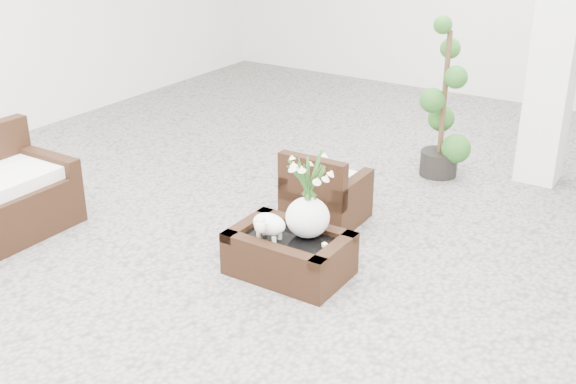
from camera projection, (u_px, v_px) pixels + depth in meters
The scene contains 8 objects.
ground at pixel (295, 257), 5.87m from camera, with size 11.00×11.00×0.00m, color gray.
column at pixel (562, 6), 6.74m from camera, with size 0.40×0.40×3.50m, color white.
coffee_table at pixel (289, 255), 5.58m from camera, with size 0.90×0.60×0.31m, color #351D0F.
sheep_figurine at pixel (269, 226), 5.45m from camera, with size 0.28×0.23×0.21m, color white.
planter_narcissus at pixel (308, 188), 5.38m from camera, with size 0.44×0.44×0.80m, color white, non-canonical shape.
tealight at pixel (325, 245), 5.37m from camera, with size 0.04×0.04×0.03m, color white.
armchair at pixel (327, 185), 6.39m from camera, with size 0.64×0.61×0.68m, color #351D0F.
topiary at pixel (444, 100), 7.22m from camera, with size 0.43×0.43×1.61m, color #214E19, non-canonical shape.
Camera 1 is at (2.76, -4.38, 2.82)m, focal length 44.83 mm.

